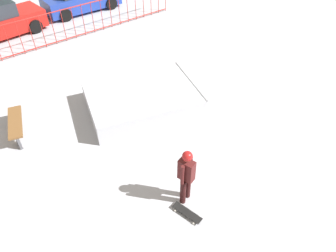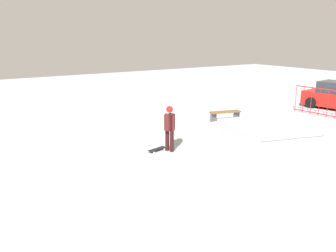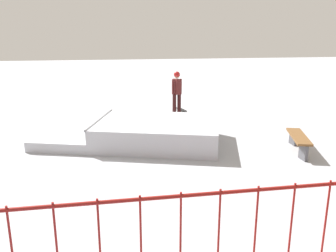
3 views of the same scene
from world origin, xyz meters
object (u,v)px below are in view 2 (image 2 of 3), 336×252
Objects in this scene: skate_ramp at (272,138)px; skater at (170,125)px; skateboard at (157,149)px; park_bench at (225,114)px.

skate_ramp is 4.12m from skater.
skate_ramp is at bearing -39.43° from skateboard.
park_bench is (-2.62, 5.13, -0.65)m from skater.
skate_ramp is 4.53m from skateboard.
skateboard is (-0.25, -0.39, -0.93)m from skater.
skater is (-1.70, -3.69, 0.69)m from skate_ramp.
skateboard is at bearing 129.30° from skater.
skate_ramp is at bearing -42.46° from skater.
skater is at bearing -62.97° from park_bench.
skater is at bearing -46.82° from skateboard.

